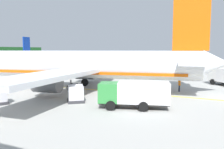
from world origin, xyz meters
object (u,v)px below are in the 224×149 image
service_truck_fuel (134,93)px  cargo_container_near (76,94)px  airliner_mid_apron (47,56)px  crew_loader_right (179,84)px  airliner_foreground (72,65)px  crew_supervisor (159,86)px

service_truck_fuel → cargo_container_near: service_truck_fuel is taller
airliner_mid_apron → service_truck_fuel: 79.49m
cargo_container_near → crew_loader_right: cargo_container_near is taller
service_truck_fuel → airliner_mid_apron: bearing=46.3°
airliner_foreground → crew_supervisor: (0.90, -12.37, -2.40)m
airliner_foreground → cargo_container_near: 9.28m
airliner_foreground → service_truck_fuel: airliner_foreground is taller
airliner_mid_apron → service_truck_fuel: bearing=-133.7°
crew_loader_right → crew_supervisor: same height
airliner_foreground → airliner_mid_apron: 66.15m
cargo_container_near → crew_loader_right: size_ratio=1.44×
airliner_foreground → crew_supervisor: airliner_foreground is taller
airliner_foreground → crew_loader_right: (3.99, -14.28, -2.40)m
airliner_foreground → cargo_container_near: size_ratio=17.04×
airliner_mid_apron → cargo_container_near: (-55.04, -51.00, -2.00)m
airliner_mid_apron → airliner_foreground: bearing=-136.4°
airliner_foreground → airliner_mid_apron: size_ratio=1.18×
crew_loader_right → service_truck_fuel: bearing=167.5°
airliner_mid_apron → crew_loader_right: (-43.93, -59.89, -1.88)m
airliner_foreground → airliner_mid_apron: bearing=43.6°
airliner_foreground → crew_supervisor: size_ratio=24.60×
crew_loader_right → airliner_mid_apron: bearing=53.7°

